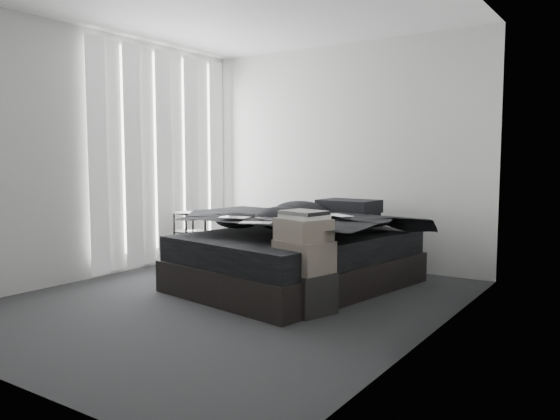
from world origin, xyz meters
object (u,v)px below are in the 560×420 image
Objects in this scene: laptop at (333,208)px; side_stand at (190,240)px; box_lower at (304,291)px; bed at (297,271)px.

laptop is 0.55× the size of side_stand.
laptop is 0.77× the size of box_lower.
laptop reaches higher than side_stand.
bed is at bearing -5.17° from side_stand.
laptop reaches higher than bed.
laptop reaches higher than box_lower.
laptop is at bearing 7.50° from bed.
box_lower reaches higher than bed.
bed is 3.46× the size of side_stand.
side_stand is 2.29m from box_lower.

